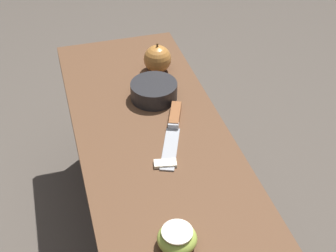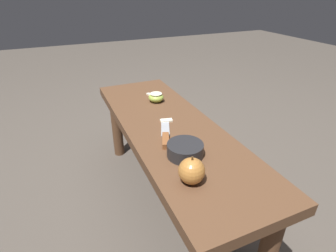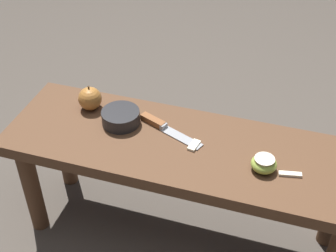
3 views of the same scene
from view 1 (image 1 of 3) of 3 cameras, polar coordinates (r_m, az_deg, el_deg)
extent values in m
cube|color=brown|center=(1.06, -0.84, -4.29)|extent=(1.10, 0.36, 0.04)
cylinder|color=brown|center=(1.58, -1.34, 2.83)|extent=(0.06, 0.06, 0.37)
cylinder|color=brown|center=(1.55, -9.78, 1.37)|extent=(0.06, 0.06, 0.37)
cube|color=#9EA0A5|center=(1.06, 0.27, -2.78)|extent=(0.14, 0.08, 0.00)
cube|color=#9EA0A5|center=(1.11, 0.65, -0.06)|extent=(0.02, 0.03, 0.02)
cube|color=brown|center=(1.14, 0.87, 1.35)|extent=(0.09, 0.06, 0.02)
sphere|color=#B27233|center=(1.31, -1.29, 8.18)|extent=(0.08, 0.08, 0.08)
cylinder|color=#4C3319|center=(1.28, -1.32, 9.76)|extent=(0.01, 0.01, 0.01)
ellipsoid|color=#9EB747|center=(0.87, 1.12, -13.55)|extent=(0.07, 0.07, 0.04)
cylinder|color=silver|center=(0.85, 1.13, -12.76)|extent=(0.06, 0.06, 0.00)
cube|color=silver|center=(1.02, -0.30, -4.59)|extent=(0.03, 0.05, 0.01)
cylinder|color=#232326|center=(1.20, -1.72, 4.31)|extent=(0.12, 0.12, 0.04)
camera|label=2|loc=(1.71, 4.52, 32.02)|focal=28.00mm
camera|label=3|loc=(0.97, -87.33, 18.20)|focal=50.00mm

